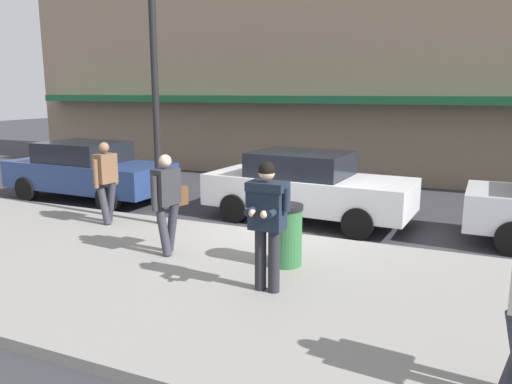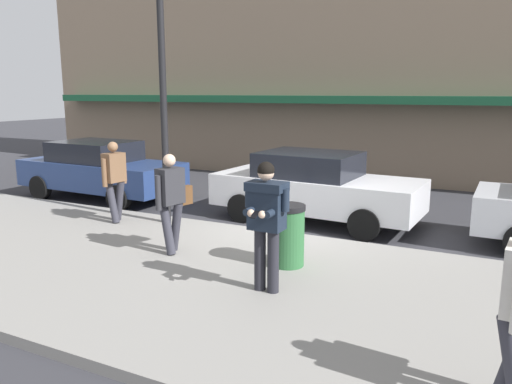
% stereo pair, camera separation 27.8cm
% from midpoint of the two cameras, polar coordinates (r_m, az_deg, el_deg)
% --- Properties ---
extents(ground_plane, '(80.00, 80.00, 0.00)m').
position_cam_midpoint_polar(ground_plane, '(10.09, 4.51, -5.01)').
color(ground_plane, '#333338').
extents(sidewalk, '(32.00, 5.30, 0.14)m').
position_cam_midpoint_polar(sidewalk, '(7.22, 3.33, -11.22)').
color(sidewalk, gray).
rests_on(sidewalk, ground).
extents(curb_paint_line, '(28.00, 0.12, 0.01)m').
position_cam_midpoint_polar(curb_paint_line, '(9.82, 10.06, -5.59)').
color(curb_paint_line, silver).
rests_on(curb_paint_line, ground).
extents(parked_sedan_near, '(4.55, 2.03, 1.54)m').
position_cam_midpoint_polar(parked_sedan_near, '(14.01, -16.86, 2.49)').
color(parked_sedan_near, navy).
rests_on(parked_sedan_near, ground).
extents(parked_sedan_mid, '(4.60, 2.14, 1.54)m').
position_cam_midpoint_polar(parked_sedan_mid, '(11.07, 7.41, 0.62)').
color(parked_sedan_mid, silver).
rests_on(parked_sedan_mid, ground).
extents(man_texting_on_phone, '(0.65, 0.59, 1.81)m').
position_cam_midpoint_polar(man_texting_on_phone, '(6.68, 2.39, -2.40)').
color(man_texting_on_phone, '#23232B').
rests_on(man_texting_on_phone, sidewalk).
extents(pedestrian_with_bag, '(0.40, 0.71, 1.70)m').
position_cam_midpoint_polar(pedestrian_with_bag, '(8.46, -8.70, -0.59)').
color(pedestrian_with_bag, '#33333D').
rests_on(pedestrian_with_bag, sidewalk).
extents(pedestrian_dark_coat, '(0.37, 0.59, 1.70)m').
position_cam_midpoint_polar(pedestrian_dark_coat, '(10.75, -15.17, 1.71)').
color(pedestrian_dark_coat, '#33333D').
rests_on(pedestrian_dark_coat, sidewalk).
extents(street_lamp_post, '(0.36, 0.36, 4.88)m').
position_cam_midpoint_polar(street_lamp_post, '(10.32, -9.86, 12.89)').
color(street_lamp_post, black).
rests_on(street_lamp_post, sidewalk).
extents(trash_bin, '(0.55, 0.55, 0.98)m').
position_cam_midpoint_polar(trash_bin, '(7.88, 4.66, -4.93)').
color(trash_bin, '#2D6638').
rests_on(trash_bin, sidewalk).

